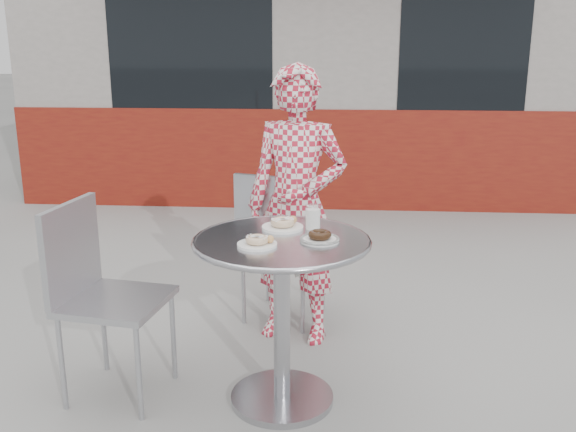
# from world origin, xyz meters

# --- Properties ---
(ground) EXTENTS (60.00, 60.00, 0.00)m
(ground) POSITION_xyz_m (0.00, 0.00, 0.00)
(ground) COLOR gray
(ground) RESTS_ON ground
(storefront) EXTENTS (6.02, 4.55, 3.00)m
(storefront) POSITION_xyz_m (-0.00, 5.56, 1.49)
(storefront) COLOR gray
(storefront) RESTS_ON ground
(bistro_table) EXTENTS (0.80, 0.80, 0.80)m
(bistro_table) POSITION_xyz_m (-0.01, -0.00, 0.61)
(bistro_table) COLOR #BBBBC0
(bistro_table) RESTS_ON ground
(chair_far) EXTENTS (0.55, 0.55, 0.92)m
(chair_far) POSITION_xyz_m (-0.08, 0.95, 0.28)
(chair_far) COLOR #A9ABB0
(chair_far) RESTS_ON ground
(chair_left) EXTENTS (0.51, 0.51, 0.93)m
(chair_left) POSITION_xyz_m (-0.80, 0.02, 0.29)
(chair_left) COLOR #A9ABB0
(chair_left) RESTS_ON ground
(seated_person) EXTENTS (0.64, 0.50, 1.54)m
(seated_person) POSITION_xyz_m (0.01, 0.71, 0.77)
(seated_person) COLOR #A6192C
(seated_person) RESTS_ON ground
(plate_far) EXTENTS (0.19, 0.19, 0.05)m
(plate_far) POSITION_xyz_m (-0.02, 0.15, 0.82)
(plate_far) COLOR white
(plate_far) RESTS_ON bistro_table
(plate_near) EXTENTS (0.17, 0.17, 0.05)m
(plate_near) POSITION_xyz_m (-0.11, -0.11, 0.82)
(plate_near) COLOR white
(plate_near) RESTS_ON bistro_table
(plate_checker) EXTENTS (0.18, 0.18, 0.05)m
(plate_checker) POSITION_xyz_m (0.15, -0.02, 0.82)
(plate_checker) COLOR white
(plate_checker) RESTS_ON bistro_table
(milk_cup) EXTENTS (0.07, 0.07, 0.11)m
(milk_cup) POSITION_xyz_m (0.12, 0.16, 0.85)
(milk_cup) COLOR white
(milk_cup) RESTS_ON bistro_table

